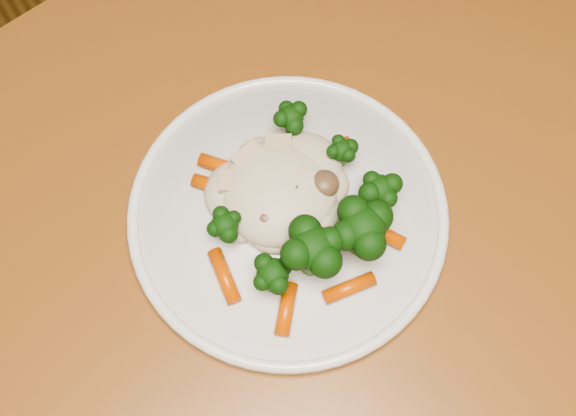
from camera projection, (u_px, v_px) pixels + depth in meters
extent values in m
cube|color=#925421|center=(419.00, 191.00, 0.64)|extent=(1.22, 0.89, 0.04)
cylinder|color=white|center=(288.00, 215.00, 0.60)|extent=(0.27, 0.27, 0.01)
ellipsoid|color=beige|center=(278.00, 187.00, 0.58)|extent=(0.11, 0.10, 0.04)
ellipsoid|color=black|center=(273.00, 278.00, 0.56)|extent=(0.04, 0.04, 0.04)
ellipsoid|color=black|center=(312.00, 255.00, 0.56)|extent=(0.06, 0.06, 0.05)
ellipsoid|color=black|center=(361.00, 235.00, 0.56)|extent=(0.06, 0.06, 0.05)
ellipsoid|color=black|center=(379.00, 195.00, 0.59)|extent=(0.04, 0.04, 0.04)
ellipsoid|color=black|center=(341.00, 155.00, 0.60)|extent=(0.03, 0.03, 0.03)
ellipsoid|color=black|center=(291.00, 122.00, 0.62)|extent=(0.03, 0.03, 0.03)
ellipsoid|color=black|center=(226.00, 229.00, 0.58)|extent=(0.03, 0.03, 0.03)
cylinder|color=#E55705|center=(225.00, 167.00, 0.61)|extent=(0.04, 0.04, 0.01)
cylinder|color=#E55705|center=(264.00, 159.00, 0.61)|extent=(0.04, 0.04, 0.01)
cylinder|color=#E55705|center=(331.00, 152.00, 0.61)|extent=(0.04, 0.01, 0.01)
cylinder|color=#E55705|center=(224.00, 276.00, 0.57)|extent=(0.02, 0.05, 0.01)
cylinder|color=#E55705|center=(286.00, 309.00, 0.56)|extent=(0.04, 0.04, 0.01)
cylinder|color=#E55705|center=(349.00, 288.00, 0.57)|extent=(0.04, 0.02, 0.01)
cylinder|color=#E55705|center=(381.00, 232.00, 0.58)|extent=(0.03, 0.04, 0.01)
cylinder|color=#E55705|center=(297.00, 177.00, 0.59)|extent=(0.03, 0.05, 0.01)
cylinder|color=#E55705|center=(253.00, 190.00, 0.59)|extent=(0.03, 0.04, 0.01)
cylinder|color=#E55705|center=(216.00, 187.00, 0.60)|extent=(0.03, 0.04, 0.01)
ellipsoid|color=brown|center=(294.00, 191.00, 0.58)|extent=(0.03, 0.03, 0.02)
ellipsoid|color=brown|center=(324.00, 184.00, 0.59)|extent=(0.02, 0.02, 0.02)
ellipsoid|color=brown|center=(266.00, 217.00, 0.58)|extent=(0.02, 0.02, 0.01)
ellipsoid|color=brown|center=(307.00, 242.00, 0.57)|extent=(0.02, 0.02, 0.02)
ellipsoid|color=brown|center=(286.00, 189.00, 0.59)|extent=(0.02, 0.02, 0.02)
cube|color=#CEAF89|center=(251.00, 177.00, 0.59)|extent=(0.03, 0.02, 0.01)
cube|color=#CEAF89|center=(279.00, 145.00, 0.60)|extent=(0.03, 0.03, 0.01)
cube|color=#CEAF89|center=(227.00, 183.00, 0.59)|extent=(0.02, 0.02, 0.01)
cube|color=#CEAF89|center=(249.00, 158.00, 0.60)|extent=(0.03, 0.02, 0.01)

